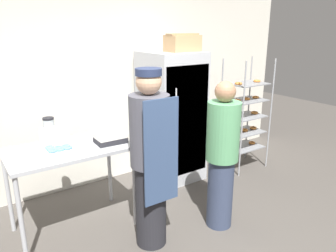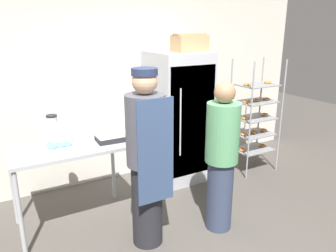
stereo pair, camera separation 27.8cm
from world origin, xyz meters
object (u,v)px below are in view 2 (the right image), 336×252
object	(u,v)px
donut_box	(59,145)
person_customer	(221,157)
blender_pitcher	(53,129)
refrigerator	(178,117)
binder_stack	(111,136)
baking_rack	(255,118)
person_baker	(146,158)
cardboard_storage_box	(190,43)

from	to	relation	value
donut_box	person_customer	size ratio (longest dim) A/B	0.18
donut_box	blender_pitcher	world-z (taller)	blender_pitcher
refrigerator	blender_pitcher	world-z (taller)	refrigerator
donut_box	binder_stack	bearing A→B (deg)	0.29
baking_rack	binder_stack	world-z (taller)	baking_rack
binder_stack	person_baker	distance (m)	0.61
refrigerator	person_customer	world-z (taller)	refrigerator
blender_pitcher	person_baker	size ratio (longest dim) A/B	0.16
baking_rack	cardboard_storage_box	distance (m)	1.51
binder_stack	donut_box	bearing A→B (deg)	-179.71
baking_rack	binder_stack	xyz separation A→B (m)	(-2.32, -0.22, 0.16)
blender_pitcher	person_customer	size ratio (longest dim) A/B	0.18
refrigerator	person_customer	distance (m)	1.34
refrigerator	cardboard_storage_box	size ratio (longest dim) A/B	4.06
person_baker	person_customer	distance (m)	0.81
donut_box	blender_pitcher	bearing A→B (deg)	87.24
baking_rack	donut_box	bearing A→B (deg)	-175.54
cardboard_storage_box	person_baker	world-z (taller)	cardboard_storage_box
binder_stack	person_baker	size ratio (longest dim) A/B	0.18
binder_stack	person_baker	world-z (taller)	person_baker
blender_pitcher	binder_stack	bearing A→B (deg)	-31.49
donut_box	refrigerator	bearing A→B (deg)	18.13
binder_stack	refrigerator	bearing A→B (deg)	25.48
binder_stack	person_customer	bearing A→B (deg)	-39.03
donut_box	binder_stack	world-z (taller)	donut_box
baking_rack	donut_box	size ratio (longest dim) A/B	5.90
person_baker	donut_box	bearing A→B (deg)	139.14
blender_pitcher	person_customer	bearing A→B (deg)	-36.42
refrigerator	baking_rack	xyz separation A→B (m)	(1.13, -0.35, -0.08)
blender_pitcher	person_baker	world-z (taller)	person_baker
blender_pitcher	person_customer	distance (m)	1.82
baking_rack	binder_stack	bearing A→B (deg)	-174.56
donut_box	cardboard_storage_box	size ratio (longest dim) A/B	0.64
donut_box	cardboard_storage_box	xyz separation A→B (m)	(1.86, 0.49, 0.93)
donut_box	binder_stack	distance (m)	0.55
person_customer	blender_pitcher	bearing A→B (deg)	143.58
binder_stack	person_baker	bearing A→B (deg)	-77.44
refrigerator	donut_box	distance (m)	1.84
refrigerator	binder_stack	xyz separation A→B (m)	(-1.19, -0.57, 0.09)
refrigerator	binder_stack	distance (m)	1.32
donut_box	blender_pitcher	distance (m)	0.34
cardboard_storage_box	person_baker	distance (m)	1.88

